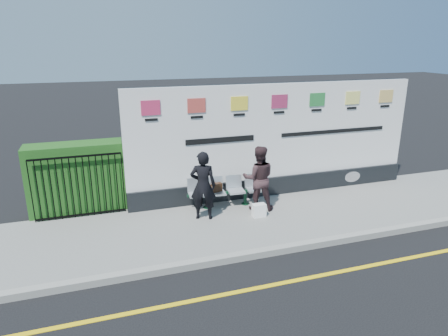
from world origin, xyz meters
The scene contains 12 objects.
ground centered at (0.00, 0.00, 0.00)m, with size 80.00×80.00×0.00m, color black.
pavement centered at (0.00, 2.50, 0.06)m, with size 14.00×3.00×0.12m, color gray.
kerb centered at (0.00, 1.00, 0.07)m, with size 14.00×0.18×0.14m, color gray.
yellow_line centered at (0.00, 0.00, 0.00)m, with size 14.00×0.10×0.01m, color yellow.
billboard centered at (0.50, 3.85, 1.42)m, with size 8.00×0.30×3.00m.
hedge centered at (-4.58, 4.30, 0.97)m, with size 2.35×0.70×1.70m, color #1F5419.
railing centered at (-4.58, 3.85, 0.89)m, with size 2.05×0.06×1.54m, color black, non-canonical shape.
bench centered at (-1.06, 3.39, 0.33)m, with size 1.92×0.51×0.41m, color silver, non-canonical shape.
woman_left centered at (-1.81, 2.87, 0.94)m, with size 0.60×0.39×1.65m, color black.
woman_right centered at (-0.37, 2.98, 0.94)m, with size 0.79×0.62×1.63m, color #352225.
handbag_brown centered at (-1.31, 3.41, 0.64)m, with size 0.28×0.12×0.22m, color #311B0D.
carrier_bag_white centered at (-0.52, 2.55, 0.28)m, with size 0.31×0.19×0.31m, color white.
Camera 1 is at (-4.04, -5.57, 4.16)m, focal length 32.00 mm.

